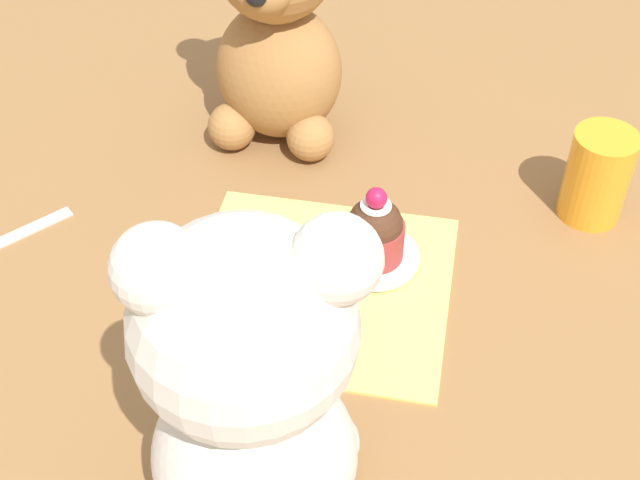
{
  "coord_description": "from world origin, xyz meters",
  "views": [
    {
      "loc": [
        -0.1,
        0.5,
        0.55
      ],
      "look_at": [
        0.0,
        0.0,
        0.06
      ],
      "focal_mm": 50.0,
      "sensor_mm": 36.0,
      "label": 1
    }
  ],
  "objects_px": {
    "teddy_bear_tan": "(277,29)",
    "cupcake_near_tan_bear": "(375,231)",
    "cupcake_near_cream_bear": "(309,316)",
    "juice_glass": "(597,176)",
    "saucer_plate": "(373,256)",
    "teaspoon": "(8,238)",
    "teddy_bear_cream": "(258,394)"
  },
  "relations": [
    {
      "from": "teddy_bear_tan",
      "to": "cupcake_near_cream_bear",
      "type": "bearing_deg",
      "value": -70.86
    },
    {
      "from": "teddy_bear_cream",
      "to": "saucer_plate",
      "type": "distance_m",
      "value": 0.28
    },
    {
      "from": "cupcake_near_cream_bear",
      "to": "teddy_bear_cream",
      "type": "bearing_deg",
      "value": 90.69
    },
    {
      "from": "teddy_bear_tan",
      "to": "cupcake_near_tan_bear",
      "type": "height_order",
      "value": "teddy_bear_tan"
    },
    {
      "from": "teaspoon",
      "to": "teddy_bear_tan",
      "type": "bearing_deg",
      "value": -4.12
    },
    {
      "from": "saucer_plate",
      "to": "teaspoon",
      "type": "relative_size",
      "value": 0.66
    },
    {
      "from": "teaspoon",
      "to": "cupcake_near_cream_bear",
      "type": "bearing_deg",
      "value": -61.6
    },
    {
      "from": "cupcake_near_cream_bear",
      "to": "juice_glass",
      "type": "relative_size",
      "value": 0.79
    },
    {
      "from": "teddy_bear_cream",
      "to": "saucer_plate",
      "type": "relative_size",
      "value": 3.33
    },
    {
      "from": "cupcake_near_cream_bear",
      "to": "teaspoon",
      "type": "xyz_separation_m",
      "value": [
        0.29,
        -0.06,
        -0.03
      ]
    },
    {
      "from": "teddy_bear_cream",
      "to": "cupcake_near_cream_bear",
      "type": "distance_m",
      "value": 0.18
    },
    {
      "from": "cupcake_near_cream_bear",
      "to": "teddy_bear_tan",
      "type": "bearing_deg",
      "value": -72.71
    },
    {
      "from": "saucer_plate",
      "to": "cupcake_near_tan_bear",
      "type": "height_order",
      "value": "cupcake_near_tan_bear"
    },
    {
      "from": "juice_glass",
      "to": "cupcake_near_tan_bear",
      "type": "bearing_deg",
      "value": 29.04
    },
    {
      "from": "cupcake_near_cream_bear",
      "to": "cupcake_near_tan_bear",
      "type": "xyz_separation_m",
      "value": [
        -0.04,
        -0.1,
        0.01
      ]
    },
    {
      "from": "teddy_bear_tan",
      "to": "cupcake_near_cream_bear",
      "type": "xyz_separation_m",
      "value": [
        -0.08,
        0.27,
        -0.09
      ]
    },
    {
      "from": "teddy_bear_tan",
      "to": "juice_glass",
      "type": "xyz_separation_m",
      "value": [
        -0.31,
        0.07,
        -0.07
      ]
    },
    {
      "from": "cupcake_near_tan_bear",
      "to": "teaspoon",
      "type": "bearing_deg",
      "value": 5.69
    },
    {
      "from": "teddy_bear_tan",
      "to": "cupcake_near_tan_bear",
      "type": "bearing_deg",
      "value": -53.04
    },
    {
      "from": "saucer_plate",
      "to": "cupcake_near_cream_bear",
      "type": "bearing_deg",
      "value": 68.54
    },
    {
      "from": "teddy_bear_cream",
      "to": "teddy_bear_tan",
      "type": "distance_m",
      "value": 0.43
    },
    {
      "from": "teddy_bear_tan",
      "to": "saucer_plate",
      "type": "bearing_deg",
      "value": -53.04
    },
    {
      "from": "teddy_bear_tan",
      "to": "cupcake_near_cream_bear",
      "type": "relative_size",
      "value": 3.6
    },
    {
      "from": "juice_glass",
      "to": "teaspoon",
      "type": "bearing_deg",
      "value": 14.87
    },
    {
      "from": "teddy_bear_tan",
      "to": "cupcake_near_tan_bear",
      "type": "distance_m",
      "value": 0.22
    },
    {
      "from": "cupcake_near_cream_bear",
      "to": "juice_glass",
      "type": "xyz_separation_m",
      "value": [
        -0.22,
        -0.2,
        0.01
      ]
    },
    {
      "from": "cupcake_near_cream_bear",
      "to": "cupcake_near_tan_bear",
      "type": "bearing_deg",
      "value": -111.46
    },
    {
      "from": "saucer_plate",
      "to": "teaspoon",
      "type": "height_order",
      "value": "saucer_plate"
    },
    {
      "from": "cupcake_near_cream_bear",
      "to": "saucer_plate",
      "type": "height_order",
      "value": "cupcake_near_cream_bear"
    },
    {
      "from": "teddy_bear_tan",
      "to": "juice_glass",
      "type": "height_order",
      "value": "teddy_bear_tan"
    },
    {
      "from": "cupcake_near_tan_bear",
      "to": "juice_glass",
      "type": "height_order",
      "value": "juice_glass"
    },
    {
      "from": "saucer_plate",
      "to": "teaspoon",
      "type": "bearing_deg",
      "value": 5.69
    }
  ]
}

